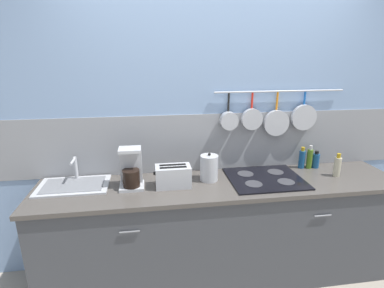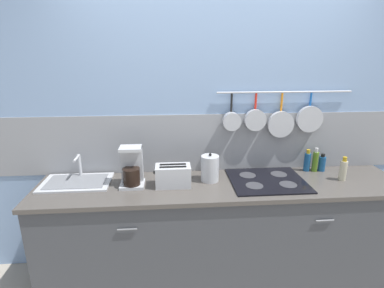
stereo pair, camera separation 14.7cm
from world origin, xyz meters
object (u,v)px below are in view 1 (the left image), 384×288
at_px(toaster, 173,176).
at_px(kettle, 209,168).
at_px(bottle_sesame_oil, 316,160).
at_px(coffee_maker, 131,171).
at_px(bottle_hot_sauce, 302,159).
at_px(bottle_olive_oil, 310,158).
at_px(bottle_cooking_wine, 337,166).

relative_size(toaster, kettle, 1.22).
bearing_deg(bottle_sesame_oil, toaster, -171.25).
relative_size(coffee_maker, kettle, 1.34).
height_order(bottle_hot_sauce, bottle_sesame_oil, bottle_hot_sauce).
bearing_deg(bottle_olive_oil, bottle_sesame_oil, 2.71).
bearing_deg(bottle_cooking_wine, toaster, 179.93).
distance_m(coffee_maker, bottle_hot_sauce, 1.53).
bearing_deg(toaster, bottle_sesame_oil, 8.75).
bearing_deg(kettle, bottle_cooking_wine, -3.97).
distance_m(toaster, bottle_olive_oil, 1.27).
height_order(bottle_olive_oil, bottle_cooking_wine, bottle_olive_oil).
distance_m(kettle, bottle_cooking_wine, 1.09).
bearing_deg(kettle, coffee_maker, -176.75).
xyz_separation_m(coffee_maker, toaster, (0.32, -0.04, -0.05)).
distance_m(bottle_hot_sauce, bottle_cooking_wine, 0.30).
xyz_separation_m(kettle, bottle_olive_oil, (0.95, 0.13, -0.01)).
bearing_deg(coffee_maker, bottle_olive_oil, 5.85).
distance_m(bottle_olive_oil, bottle_sesame_oil, 0.07).
bearing_deg(bottle_olive_oil, bottle_cooking_wine, -55.70).
height_order(bottle_sesame_oil, bottle_cooking_wine, bottle_cooking_wine).
xyz_separation_m(coffee_maker, bottle_olive_oil, (1.58, 0.16, -0.04)).
xyz_separation_m(bottle_hot_sauce, bottle_olive_oil, (0.06, -0.02, 0.01)).
xyz_separation_m(toaster, kettle, (0.30, 0.07, 0.02)).
height_order(kettle, bottle_sesame_oil, kettle).
relative_size(toaster, bottle_cooking_wine, 1.44).
height_order(toaster, kettle, kettle).
bearing_deg(toaster, bottle_olive_oil, 9.07).
height_order(toaster, bottle_cooking_wine, bottle_cooking_wine).
bearing_deg(toaster, bottle_hot_sauce, 10.31).
bearing_deg(bottle_sesame_oil, bottle_hot_sauce, 174.30).
xyz_separation_m(coffee_maker, bottle_cooking_wine, (1.72, -0.04, -0.04)).
relative_size(toaster, bottle_sesame_oil, 1.83).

